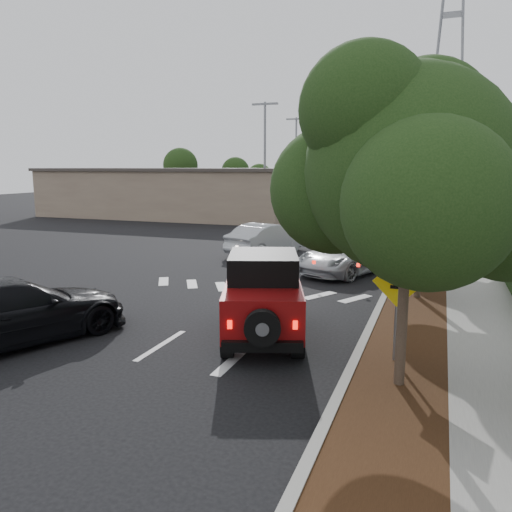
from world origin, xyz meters
The scene contains 18 objects.
ground centered at (0.00, 0.00, 0.00)m, with size 120.00×120.00×0.00m, color black.
curb centered at (4.60, 12.00, 0.07)m, with size 0.20×70.00×0.15m, color #9E9B93.
planting_strip centered at (5.60, 12.00, 0.06)m, with size 1.80×70.00×0.12m, color black.
sidewalk centered at (7.50, 12.00, 0.06)m, with size 2.00×70.00×0.12m, color gray.
hedge centered at (8.90, 12.00, 0.40)m, with size 0.80×70.00×0.80m, color black.
commercial_building centered at (-16.00, 30.00, 2.00)m, with size 22.00×12.00×4.00m, color #7F6958.
transmission_tower centered at (6.00, 48.00, 0.00)m, with size 7.00×4.00×28.00m, color slate, non-canonical shape.
street_tree_near centered at (5.60, -0.50, 0.00)m, with size 3.80×3.80×5.92m, color black, non-canonical shape.
street_tree_mid centered at (5.60, 6.50, 0.00)m, with size 3.20×3.20×5.32m, color black, non-canonical shape.
street_tree_far centered at (5.60, 13.00, 0.00)m, with size 3.40×3.40×5.62m, color black, non-canonical shape.
light_pole_a centered at (-6.50, 26.00, 0.00)m, with size 2.00×0.22×9.00m, color slate, non-canonical shape.
light_pole_b centered at (-7.50, 38.00, 0.00)m, with size 2.00×0.22×9.00m, color slate, non-canonical shape.
red_jeep centered at (2.08, 1.54, 1.08)m, with size 2.97×4.33×2.12m.
silver_suv_ahead centered at (2.74, 10.04, 0.69)m, with size 2.29×4.96×1.38m, color #AEB1B6.
black_suv_oncoming centered at (-3.46, -1.13, 0.81)m, with size 2.28×5.61×1.63m, color black.
silver_sedan_oncoming centered at (-1.84, 13.13, 0.77)m, with size 1.63×4.67×1.54m, color #AFB2B7.
parked_suv centered at (-7.59, 26.58, 0.83)m, with size 1.96×4.86×1.66m, color #AFB2B7.
speed_hump_sign centered at (5.40, 0.70, 1.57)m, with size 1.06×0.09×2.27m.
Camera 1 is at (6.17, -9.98, 4.25)m, focal length 35.00 mm.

